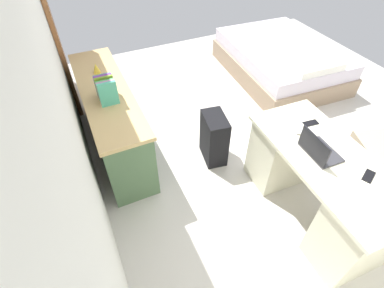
# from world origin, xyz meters

# --- Properties ---
(ground_plane) EXTENTS (5.54, 5.54, 0.00)m
(ground_plane) POSITION_xyz_m (0.00, 0.00, 0.00)
(ground_plane) COLOR beige
(wall_back) EXTENTS (4.54, 0.10, 2.55)m
(wall_back) POSITION_xyz_m (0.00, 2.03, 1.27)
(wall_back) COLOR silver
(wall_back) RESTS_ON ground_plane
(door_wooden) EXTENTS (0.88, 0.05, 2.04)m
(door_wooden) POSITION_xyz_m (1.72, 1.95, 1.02)
(door_wooden) COLOR brown
(door_wooden) RESTS_ON ground_plane
(desk) EXTENTS (1.47, 0.72, 0.75)m
(desk) POSITION_xyz_m (-1.14, 0.22, 0.39)
(desk) COLOR beige
(desk) RESTS_ON ground_plane
(credenza) EXTENTS (1.80, 0.48, 0.79)m
(credenza) POSITION_xyz_m (0.52, 1.65, 0.39)
(credenza) COLOR #4C6B47
(credenza) RESTS_ON ground_plane
(bed) EXTENTS (1.98, 1.51, 0.58)m
(bed) POSITION_xyz_m (1.04, -1.06, 0.24)
(bed) COLOR gray
(bed) RESTS_ON ground_plane
(suitcase_black) EXTENTS (0.39, 0.28, 0.57)m
(suitcase_black) POSITION_xyz_m (-0.12, 0.70, 0.29)
(suitcase_black) COLOR black
(suitcase_black) RESTS_ON ground_plane
(laptop) EXTENTS (0.32, 0.23, 0.21)m
(laptop) POSITION_xyz_m (-1.06, 0.29, 0.80)
(laptop) COLOR #333338
(laptop) RESTS_ON desk
(computer_mouse) EXTENTS (0.06, 0.10, 0.03)m
(computer_mouse) POSITION_xyz_m (-0.80, 0.24, 0.76)
(computer_mouse) COLOR white
(computer_mouse) RESTS_ON desk
(cell_phone_near_laptop) EXTENTS (0.12, 0.15, 0.01)m
(cell_phone_near_laptop) POSITION_xyz_m (-1.40, 0.10, 0.75)
(cell_phone_near_laptop) COLOR black
(cell_phone_near_laptop) RESTS_ON desk
(cell_phone_by_mouse) EXTENTS (0.08, 0.14, 0.01)m
(cell_phone_by_mouse) POSITION_xyz_m (-0.74, 0.07, 0.75)
(cell_phone_by_mouse) COLOR black
(cell_phone_by_mouse) RESTS_ON desk
(book_row) EXTENTS (0.24, 0.17, 0.24)m
(book_row) POSITION_xyz_m (0.33, 1.65, 0.90)
(book_row) COLOR #47AA8B
(book_row) RESTS_ON credenza
(figurine_small) EXTENTS (0.08, 0.08, 0.11)m
(figurine_small) POSITION_xyz_m (0.87, 1.65, 0.84)
(figurine_small) COLOR gold
(figurine_small) RESTS_ON credenza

